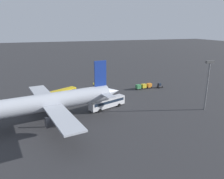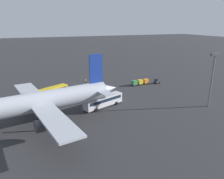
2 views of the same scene
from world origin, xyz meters
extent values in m
plane|color=#2D2D30|center=(0.00, 0.00, 0.00)|extent=(600.00, 600.00, 0.00)
cylinder|color=#B2B7C1|center=(18.05, 31.06, 6.13)|extent=(37.93, 11.52, 4.72)
cone|color=#B2B7C1|center=(-1.87, 27.36, 6.13)|extent=(6.81, 5.30, 4.25)
cube|color=#B2B7C1|center=(14.19, 41.56, 5.54)|extent=(7.98, 17.94, 0.44)
cube|color=#B2B7C1|center=(18.21, 19.87, 5.54)|extent=(7.98, 17.94, 0.44)
cube|color=navy|center=(1.37, 27.96, 12.27)|extent=(3.77, 1.04, 7.55)
cube|color=#B2B7C1|center=(1.00, 27.89, 6.61)|extent=(4.83, 12.55, 0.28)
cylinder|color=#38383D|center=(15.77, 39.21, 4.03)|extent=(4.92, 3.38, 2.60)
cylinder|color=#38383D|center=(18.85, 22.63, 4.03)|extent=(4.92, 3.38, 2.60)
cylinder|color=#38383D|center=(15.64, 33.73, 1.89)|extent=(0.50, 0.50, 3.78)
cylinder|color=black|center=(15.64, 33.73, 0.45)|extent=(0.98, 0.66, 0.90)
cylinder|color=#38383D|center=(16.76, 27.70, 1.89)|extent=(0.50, 0.50, 3.78)
cylinder|color=black|center=(16.76, 27.70, 0.45)|extent=(0.98, 0.66, 0.90)
cube|color=gold|center=(11.06, 9.64, 1.79)|extent=(11.22, 7.82, 2.68)
cube|color=#192333|center=(11.06, 9.64, 2.26)|extent=(10.45, 7.41, 0.86)
cylinder|color=black|center=(13.48, 12.55, 0.50)|extent=(1.02, 0.75, 1.00)
cylinder|color=black|center=(14.81, 10.18, 0.50)|extent=(1.02, 0.75, 1.00)
cylinder|color=black|center=(7.31, 9.10, 0.50)|extent=(1.02, 0.75, 1.00)
cylinder|color=black|center=(8.63, 6.73, 0.50)|extent=(1.02, 0.75, 1.00)
cube|color=silver|center=(-1.62, 24.99, 1.87)|extent=(12.96, 6.98, 2.85)
cube|color=#192333|center=(-1.62, 24.99, 2.37)|extent=(12.01, 6.65, 0.91)
cylinder|color=black|center=(1.62, 27.68, 0.50)|extent=(1.04, 0.63, 1.00)
cylinder|color=black|center=(2.59, 25.08, 0.50)|extent=(1.04, 0.63, 1.00)
cylinder|color=black|center=(-5.84, 24.90, 0.50)|extent=(1.04, 0.63, 1.00)
cylinder|color=black|center=(-4.86, 22.30, 0.50)|extent=(1.04, 0.63, 1.00)
cube|color=#333338|center=(-30.55, 9.10, 0.65)|extent=(2.64, 1.83, 0.70)
cube|color=#192333|center=(-30.14, 9.19, 1.55)|extent=(1.33, 1.39, 1.10)
cylinder|color=black|center=(-29.90, 9.97, 0.30)|extent=(0.63, 0.36, 0.60)
cylinder|color=black|center=(-29.57, 8.61, 0.30)|extent=(0.63, 0.36, 0.60)
cylinder|color=black|center=(-31.53, 9.58, 0.30)|extent=(0.63, 0.36, 0.60)
cylinder|color=black|center=(-31.20, 8.22, 0.30)|extent=(0.63, 0.36, 0.60)
cylinder|color=#1E1E2D|center=(-3.88, -2.36, 0.42)|extent=(0.32, 0.32, 0.85)
cylinder|color=yellow|center=(-3.88, -2.36, 1.18)|extent=(0.38, 0.38, 0.65)
sphere|color=tan|center=(-3.88, -2.36, 1.62)|extent=(0.24, 0.24, 0.24)
cube|color=#38383D|center=(-25.80, 8.14, 0.41)|extent=(2.24, 1.98, 0.10)
cube|color=orange|center=(-25.80, 8.14, 1.26)|extent=(2.13, 1.88, 1.60)
cylinder|color=black|center=(-25.16, 8.90, 0.18)|extent=(0.37, 0.18, 0.36)
cylinder|color=black|center=(-24.95, 7.63, 0.18)|extent=(0.37, 0.18, 0.36)
cylinder|color=black|center=(-26.66, 8.65, 0.18)|extent=(0.37, 0.18, 0.36)
cylinder|color=black|center=(-26.45, 7.39, 0.18)|extent=(0.37, 0.18, 0.36)
cube|color=#38383D|center=(-23.13, 8.37, 0.41)|extent=(2.24, 1.98, 0.10)
cube|color=gold|center=(-23.13, 8.37, 1.26)|extent=(2.13, 1.88, 1.60)
cylinder|color=black|center=(-22.48, 9.12, 0.18)|extent=(0.37, 0.18, 0.36)
cylinder|color=black|center=(-22.27, 7.86, 0.18)|extent=(0.37, 0.18, 0.36)
cylinder|color=black|center=(-23.98, 8.88, 0.18)|extent=(0.37, 0.18, 0.36)
cylinder|color=black|center=(-23.77, 7.62, 0.18)|extent=(0.37, 0.18, 0.36)
cube|color=#38383D|center=(-20.45, 8.67, 0.41)|extent=(2.24, 1.98, 0.10)
cube|color=#38844C|center=(-20.45, 8.67, 1.26)|extent=(2.13, 1.88, 1.60)
cylinder|color=black|center=(-19.80, 9.43, 0.18)|extent=(0.37, 0.18, 0.36)
cylinder|color=black|center=(-19.60, 8.16, 0.18)|extent=(0.37, 0.18, 0.36)
cylinder|color=black|center=(-21.30, 9.18, 0.18)|extent=(0.37, 0.18, 0.36)
cylinder|color=black|center=(-21.10, 7.92, 0.18)|extent=(0.37, 0.18, 0.36)
cylinder|color=slate|center=(-30.49, 36.30, 7.45)|extent=(0.50, 0.50, 14.89)
cube|color=#4C4C4C|center=(-30.49, 36.30, 15.29)|extent=(2.80, 0.70, 0.80)
camera|label=1|loc=(18.33, 88.44, 25.64)|focal=35.00mm
camera|label=2|loc=(18.63, 81.36, 23.90)|focal=35.00mm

